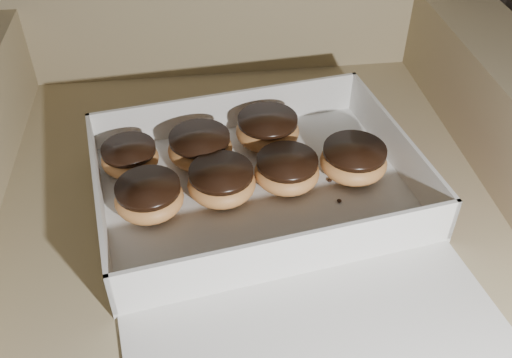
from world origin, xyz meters
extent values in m
cube|color=#9B8A63|center=(0.73, 0.80, 0.23)|extent=(0.77, 0.77, 0.45)
cube|color=#9B8A63|center=(1.15, 0.80, 0.30)|extent=(0.13, 0.77, 0.60)
cube|color=silver|center=(0.75, 0.72, 0.46)|extent=(0.49, 0.40, 0.01)
cube|color=silver|center=(0.72, 0.89, 0.49)|extent=(0.44, 0.08, 0.07)
cube|color=silver|center=(0.77, 0.56, 0.49)|extent=(0.44, 0.08, 0.07)
cube|color=silver|center=(0.53, 0.69, 0.49)|extent=(0.06, 0.33, 0.07)
cube|color=silver|center=(0.96, 0.76, 0.49)|extent=(0.06, 0.33, 0.07)
cube|color=#D85684|center=(0.97, 0.76, 0.49)|extent=(0.05, 0.32, 0.06)
cube|color=silver|center=(0.79, 0.47, 0.45)|extent=(0.46, 0.25, 0.01)
ellipsoid|color=#E0914E|center=(0.89, 0.74, 0.48)|extent=(0.10, 0.10, 0.05)
cylinder|color=black|center=(0.89, 0.74, 0.50)|extent=(0.09, 0.09, 0.01)
ellipsoid|color=#E0914E|center=(0.67, 0.80, 0.48)|extent=(0.10, 0.10, 0.05)
cylinder|color=black|center=(0.67, 0.80, 0.50)|extent=(0.09, 0.09, 0.01)
ellipsoid|color=#E0914E|center=(0.78, 0.83, 0.48)|extent=(0.10, 0.10, 0.05)
cylinder|color=black|center=(0.78, 0.83, 0.50)|extent=(0.09, 0.09, 0.01)
ellipsoid|color=#E0914E|center=(0.70, 0.72, 0.48)|extent=(0.10, 0.10, 0.05)
cylinder|color=black|center=(0.70, 0.72, 0.50)|extent=(0.09, 0.09, 0.01)
ellipsoid|color=#E0914E|center=(0.79, 0.73, 0.48)|extent=(0.10, 0.10, 0.05)
cylinder|color=black|center=(0.79, 0.73, 0.50)|extent=(0.09, 0.09, 0.01)
ellipsoid|color=#E0914E|center=(0.56, 0.79, 0.48)|extent=(0.09, 0.09, 0.04)
cylinder|color=black|center=(0.56, 0.79, 0.50)|extent=(0.08, 0.08, 0.01)
ellipsoid|color=#E0914E|center=(0.59, 0.70, 0.48)|extent=(0.10, 0.10, 0.05)
cylinder|color=black|center=(0.59, 0.70, 0.50)|extent=(0.09, 0.09, 0.01)
ellipsoid|color=black|center=(0.80, 0.70, 0.46)|extent=(0.01, 0.01, 0.00)
ellipsoid|color=black|center=(0.86, 0.73, 0.46)|extent=(0.01, 0.01, 0.00)
ellipsoid|color=black|center=(0.86, 0.68, 0.46)|extent=(0.01, 0.01, 0.00)
ellipsoid|color=black|center=(0.60, 0.55, 0.46)|extent=(0.01, 0.01, 0.00)
camera|label=1|loc=(0.67, 0.10, 1.01)|focal=40.00mm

